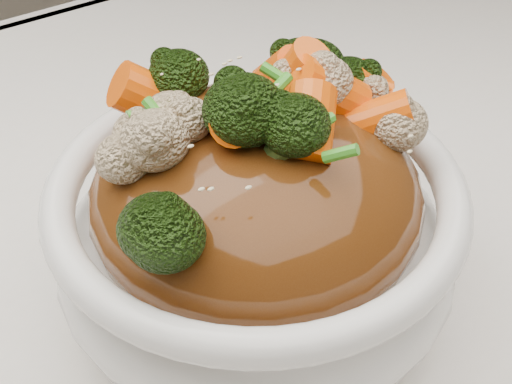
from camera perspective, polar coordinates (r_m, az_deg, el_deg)
tablecloth at (r=0.47m, az=-7.17°, el=-8.93°), size 1.20×0.80×0.04m
bowl at (r=0.42m, az=0.00°, el=-3.68°), size 0.30×0.30×0.09m
sauce_base at (r=0.39m, az=0.00°, el=-0.36°), size 0.24×0.24×0.10m
carrots at (r=0.35m, az=0.00°, el=7.89°), size 0.24×0.24×0.05m
broccoli at (r=0.35m, az=0.00°, el=7.74°), size 0.24×0.24×0.05m
cauliflower at (r=0.36m, az=0.00°, el=7.45°), size 0.24×0.24×0.04m
scallions at (r=0.35m, az=0.00°, el=8.04°), size 0.18×0.18×0.02m
sesame_seeds at (r=0.35m, az=0.00°, el=8.04°), size 0.21×0.21×0.01m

